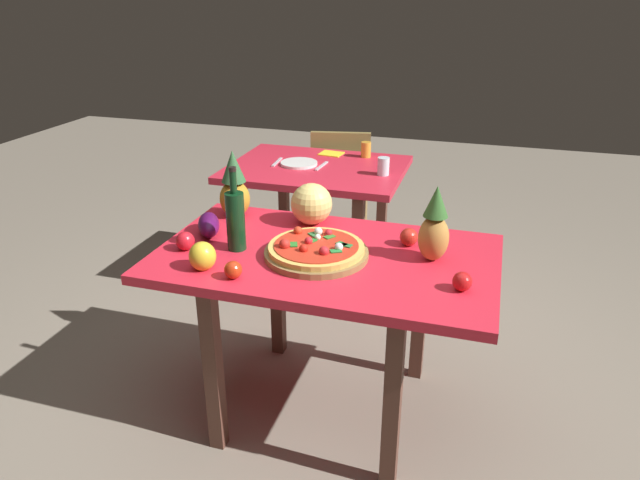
# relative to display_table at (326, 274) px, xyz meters

# --- Properties ---
(ground_plane) EXTENTS (10.00, 10.00, 0.00)m
(ground_plane) POSITION_rel_display_table_xyz_m (0.00, 0.00, -0.67)
(ground_plane) COLOR gray
(display_table) EXTENTS (1.36, 0.81, 0.77)m
(display_table) POSITION_rel_display_table_xyz_m (0.00, 0.00, 0.00)
(display_table) COLOR brown
(display_table) RESTS_ON ground_plane
(background_table) EXTENTS (1.02, 0.78, 0.77)m
(background_table) POSITION_rel_display_table_xyz_m (-0.40, 1.15, -0.02)
(background_table) COLOR brown
(background_table) RESTS_ON ground_plane
(dining_chair) EXTENTS (0.47, 0.47, 0.85)m
(dining_chair) POSITION_rel_display_table_xyz_m (-0.41, 1.77, -0.19)
(dining_chair) COLOR olive
(dining_chair) RESTS_ON ground_plane
(pizza_board) EXTENTS (0.41, 0.41, 0.02)m
(pizza_board) POSITION_rel_display_table_xyz_m (-0.03, -0.03, 0.11)
(pizza_board) COLOR olive
(pizza_board) RESTS_ON display_table
(pizza) EXTENTS (0.38, 0.38, 0.06)m
(pizza) POSITION_rel_display_table_xyz_m (-0.03, -0.03, 0.13)
(pizza) COLOR #E0B454
(pizza) RESTS_ON pizza_board
(wine_bottle) EXTENTS (0.08, 0.08, 0.35)m
(wine_bottle) POSITION_rel_display_table_xyz_m (-0.36, -0.06, 0.22)
(wine_bottle) COLOR black
(wine_bottle) RESTS_ON display_table
(pineapple_left) EXTENTS (0.12, 0.12, 0.30)m
(pineapple_left) POSITION_rel_display_table_xyz_m (0.41, 0.07, 0.23)
(pineapple_left) COLOR #B8823A
(pineapple_left) RESTS_ON display_table
(pineapple_right) EXTENTS (0.14, 0.14, 0.31)m
(pineapple_right) POSITION_rel_display_table_xyz_m (-0.52, 0.28, 0.23)
(pineapple_right) COLOR #B68022
(pineapple_right) RESTS_ON display_table
(melon) EXTENTS (0.19, 0.19, 0.19)m
(melon) POSITION_rel_display_table_xyz_m (-0.15, 0.29, 0.19)
(melon) COLOR #E5CC71
(melon) RESTS_ON display_table
(bell_pepper) EXTENTS (0.10, 0.10, 0.11)m
(bell_pepper) POSITION_rel_display_table_xyz_m (-0.41, -0.26, 0.15)
(bell_pepper) COLOR yellow
(bell_pepper) RESTS_ON display_table
(eggplant) EXTENTS (0.17, 0.22, 0.09)m
(eggplant) POSITION_rel_display_table_xyz_m (-0.54, 0.04, 0.14)
(eggplant) COLOR #490F48
(eggplant) RESTS_ON display_table
(tomato_at_corner) EXTENTS (0.07, 0.07, 0.07)m
(tomato_at_corner) POSITION_rel_display_table_xyz_m (0.54, -0.15, 0.13)
(tomato_at_corner) COLOR red
(tomato_at_corner) RESTS_ON display_table
(tomato_beside_pepper) EXTENTS (0.07, 0.07, 0.07)m
(tomato_beside_pepper) POSITION_rel_display_table_xyz_m (-0.27, -0.30, 0.13)
(tomato_beside_pepper) COLOR red
(tomato_beside_pepper) RESTS_ON display_table
(tomato_by_bottle) EXTENTS (0.07, 0.07, 0.07)m
(tomato_by_bottle) POSITION_rel_display_table_xyz_m (0.30, 0.18, 0.13)
(tomato_by_bottle) COLOR red
(tomato_by_bottle) RESTS_ON display_table
(tomato_near_board) EXTENTS (0.08, 0.08, 0.08)m
(tomato_near_board) POSITION_rel_display_table_xyz_m (-0.56, -0.13, 0.13)
(tomato_near_board) COLOR red
(tomato_near_board) RESTS_ON display_table
(drinking_glass_juice) EXTENTS (0.06, 0.06, 0.09)m
(drinking_glass_juice) POSITION_rel_display_table_xyz_m (-0.16, 1.43, 0.14)
(drinking_glass_juice) COLOR gold
(drinking_glass_juice) RESTS_ON background_table
(drinking_glass_water) EXTENTS (0.07, 0.07, 0.10)m
(drinking_glass_water) POSITION_rel_display_table_xyz_m (0.01, 1.10, 0.14)
(drinking_glass_water) COLOR silver
(drinking_glass_water) RESTS_ON background_table
(dinner_plate) EXTENTS (0.22, 0.22, 0.02)m
(dinner_plate) POSITION_rel_display_table_xyz_m (-0.51, 1.15, 0.10)
(dinner_plate) COLOR white
(dinner_plate) RESTS_ON background_table
(fork_utensil) EXTENTS (0.03, 0.18, 0.01)m
(fork_utensil) POSITION_rel_display_table_xyz_m (-0.65, 1.15, 0.10)
(fork_utensil) COLOR silver
(fork_utensil) RESTS_ON background_table
(knife_utensil) EXTENTS (0.03, 0.18, 0.01)m
(knife_utensil) POSITION_rel_display_table_xyz_m (-0.37, 1.15, 0.10)
(knife_utensil) COLOR silver
(knife_utensil) RESTS_ON background_table
(napkin_folded) EXTENTS (0.15, 0.14, 0.01)m
(napkin_folded) POSITION_rel_display_table_xyz_m (-0.39, 1.43, 0.10)
(napkin_folded) COLOR yellow
(napkin_folded) RESTS_ON background_table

